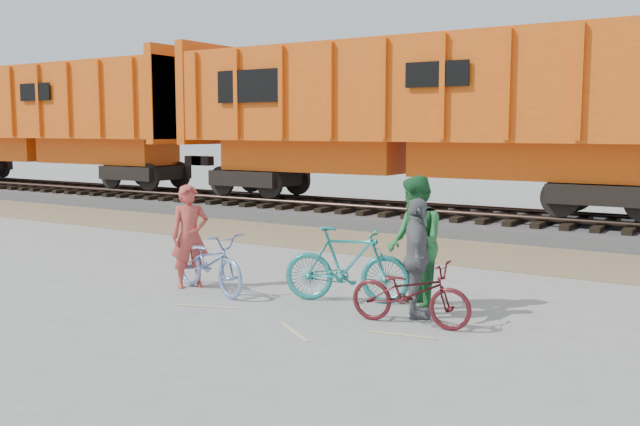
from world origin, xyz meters
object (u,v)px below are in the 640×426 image
(bicycle_maroon, at_px, (410,293))
(person_woman, at_px, (417,258))
(hopper_car_center, at_px, (411,112))
(bicycle_blue, at_px, (210,262))
(person_man, at_px, (415,243))
(person_solo, at_px, (190,236))
(hopper_car_left, at_px, (49,117))
(bicycle_teal, at_px, (347,265))

(bicycle_maroon, distance_m, person_woman, 0.56)
(hopper_car_center, relative_size, person_woman, 8.58)
(bicycle_blue, height_order, person_man, person_man)
(person_solo, bearing_deg, person_woman, -49.26)
(person_solo, xyz_separation_m, person_man, (3.65, 0.68, 0.12))
(bicycle_blue, xyz_separation_m, bicycle_maroon, (3.48, -0.05, -0.05))
(bicycle_maroon, height_order, person_man, person_man)
(bicycle_blue, height_order, bicycle_maroon, bicycle_blue)
(hopper_car_center, height_order, bicycle_blue, hopper_car_center)
(hopper_car_left, distance_m, hopper_car_center, 15.00)
(bicycle_maroon, relative_size, person_solo, 0.98)
(bicycle_blue, bearing_deg, person_woman, -66.71)
(hopper_car_left, relative_size, bicycle_blue, 7.65)
(bicycle_blue, height_order, person_solo, person_solo)
(hopper_car_center, xyz_separation_m, bicycle_blue, (0.85, -9.06, -2.53))
(hopper_car_left, bearing_deg, bicycle_maroon, -25.24)
(hopper_car_center, distance_m, bicycle_teal, 9.32)
(hopper_car_center, bearing_deg, person_solo, -87.77)
(bicycle_blue, bearing_deg, person_solo, 96.13)
(hopper_car_center, bearing_deg, person_woman, -64.11)
(hopper_car_left, xyz_separation_m, hopper_car_center, (15.00, 0.00, 0.00))
(person_solo, height_order, person_woman, person_solo)
(hopper_car_left, bearing_deg, person_woman, -24.37)
(person_solo, bearing_deg, hopper_car_left, 96.83)
(bicycle_teal, xyz_separation_m, person_man, (1.00, 0.20, 0.39))
(person_man, bearing_deg, person_solo, -120.37)
(hopper_car_center, height_order, bicycle_teal, hopper_car_center)
(bicycle_maroon, bearing_deg, hopper_car_center, 20.65)
(bicycle_teal, xyz_separation_m, person_woman, (1.23, -0.23, 0.25))
(hopper_car_left, xyz_separation_m, bicycle_maroon, (19.33, -9.11, -2.58))
(bicycle_teal, distance_m, person_solo, 2.71)
(person_solo, distance_m, person_woman, 3.89)
(hopper_car_center, xyz_separation_m, person_solo, (0.35, -8.96, -2.17))
(bicycle_teal, height_order, bicycle_maroon, bicycle_teal)
(hopper_car_center, bearing_deg, hopper_car_left, 180.00)
(hopper_car_center, xyz_separation_m, bicycle_maroon, (4.33, -9.11, -2.58))
(bicycle_blue, xyz_separation_m, bicycle_teal, (2.15, 0.58, 0.08))
(bicycle_blue, xyz_separation_m, person_man, (3.15, 0.78, 0.47))
(person_man, height_order, person_woman, person_man)
(person_man, distance_m, person_woman, 0.51)
(person_woman, bearing_deg, bicycle_teal, 52.47)
(hopper_car_left, height_order, bicycle_maroon, hopper_car_left)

